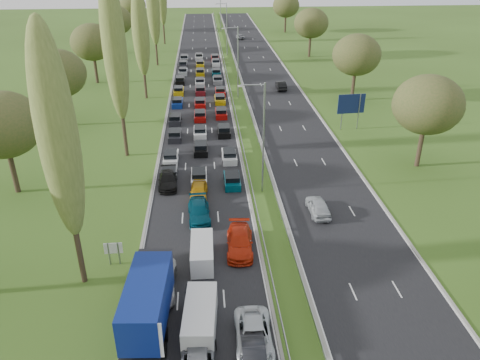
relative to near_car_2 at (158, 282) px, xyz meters
name	(u,v)px	position (x,y,z in m)	size (l,w,h in m)	color
ground	(237,94)	(10.01, 52.68, -0.82)	(260.00, 260.00, 0.00)	#355019
near_carriageway	(199,91)	(3.26, 55.18, -0.82)	(10.50, 215.00, 0.04)	black
far_carriageway	(272,90)	(16.76, 55.18, -0.82)	(10.50, 215.00, 0.04)	black
central_reservation	(236,87)	(10.01, 55.18, -0.27)	(2.36, 215.00, 0.32)	gray
lamp_columns	(238,63)	(10.01, 50.68, 5.18)	(0.18, 140.18, 12.00)	gray
poplar_row	(131,36)	(-5.99, 40.84, 11.56)	(2.80, 127.80, 22.44)	#2D2116
woodland_left	(51,80)	(-16.49, 35.30, 6.86)	(8.00, 166.00, 11.10)	#2D2116
woodland_right	(373,67)	(29.51, 39.34, 6.86)	(8.00, 153.00, 11.10)	#2D2116
traffic_queue_fill	(200,97)	(3.30, 49.96, -0.38)	(9.14, 68.58, 0.80)	slate
near_car_2	(158,282)	(0.00, 0.00, 0.00)	(2.66, 5.78, 1.61)	silver
near_car_3	(168,179)	(-0.26, 17.81, -0.07)	(2.04, 5.02, 1.46)	black
near_car_7	(199,211)	(3.16, 10.58, -0.06)	(2.09, 5.13, 1.49)	#053A4C
near_car_8	(199,191)	(3.13, 14.74, -0.04)	(1.79, 4.45, 1.52)	#AE780B
near_car_9	(254,355)	(6.61, -7.60, -0.09)	(1.51, 4.32, 1.42)	black
near_car_10	(254,336)	(6.78, -6.00, -0.06)	(2.47, 5.35, 1.49)	silver
near_car_11	(240,242)	(6.71, 4.95, 0.00)	(2.25, 5.52, 1.60)	#B4230B
near_car_12	(240,240)	(6.76, 5.25, -0.02)	(1.85, 4.60, 1.57)	white
far_car_0	(318,206)	(14.97, 10.56, -0.03)	(1.83, 4.54, 1.55)	#A3A8AC
far_car_1	(281,85)	(18.31, 55.17, -0.06)	(1.58, 4.53, 1.49)	black
far_car_2	(240,36)	(14.94, 107.48, -0.15)	(2.18, 4.72, 1.31)	gray
blue_lorry	(149,297)	(-0.27, -3.15, 1.27)	(2.66, 9.59, 4.05)	black
white_van_front	(200,316)	(3.25, -4.28, 0.29)	(2.12, 5.42, 2.18)	silver
white_van_rear	(202,251)	(3.42, 3.59, 0.16)	(1.86, 4.74, 1.91)	white
info_sign	(114,251)	(-3.89, 3.72, 0.55)	(1.50, 0.16, 2.10)	gray
direction_sign	(351,105)	(24.91, 33.74, 2.75)	(3.99, 0.45, 5.20)	gray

